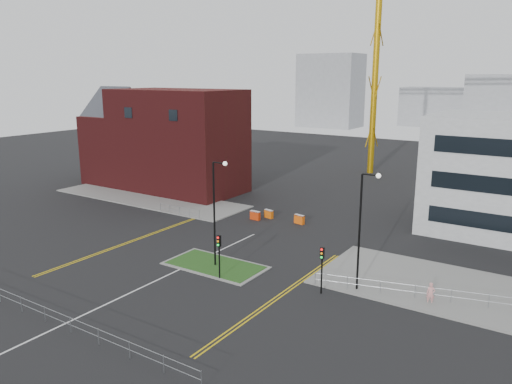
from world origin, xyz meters
TOP-DOWN VIEW (x-y plane):
  - ground at (0.00, 0.00)m, footprint 200.00×200.00m
  - pavement_left at (-20.00, 22.00)m, footprint 28.00×8.00m
  - pavement_right at (22.00, 14.00)m, footprint 24.00×10.00m
  - island_kerb at (2.00, 8.00)m, footprint 8.60×4.60m
  - grass_island at (2.00, 8.00)m, footprint 8.00×4.00m
  - brick_building at (-22.97, 28.00)m, footprint 24.20×10.07m
  - tower_crane at (3.74, 55.33)m, footprint 52.97×4.00m
  - streetlamp_island at (2.22, 8.00)m, footprint 1.46×0.36m
  - streetlamp_right_near at (14.22, 10.00)m, footprint 1.46×0.36m
  - traffic_light_island at (4.00, 5.98)m, footprint 0.28×0.33m
  - traffic_light_right at (12.00, 7.98)m, footprint 0.28×0.33m
  - railing_front at (0.00, -6.00)m, footprint 24.05×0.05m
  - railing_left at (-11.00, 18.00)m, footprint 6.05×0.05m
  - railing_right at (20.50, 11.50)m, footprint 19.05×5.05m
  - centre_line at (0.00, 2.00)m, footprint 0.15×30.00m
  - yellow_left_a at (-9.00, 10.00)m, footprint 0.12×24.00m
  - yellow_left_b at (-8.70, 10.00)m, footprint 0.12×24.00m
  - yellow_right_a at (9.50, 6.00)m, footprint 0.12×20.00m
  - yellow_right_b at (9.80, 6.00)m, footprint 0.12×20.00m
  - skyline_a at (-40.00, 120.00)m, footprint 18.00×12.00m
  - skyline_d at (-8.00, 140.00)m, footprint 30.00×12.00m
  - pedestrian at (19.28, 10.64)m, footprint 0.67×0.52m
  - barrier_left at (-2.81, 21.49)m, footprint 1.23×0.49m
  - barrier_mid at (-1.91, 22.93)m, footprint 1.19×0.62m
  - barrier_right at (2.08, 22.85)m, footprint 1.25×0.62m

SIDE VIEW (x-z plane):
  - ground at x=0.00m, z-range 0.00..0.00m
  - centre_line at x=0.00m, z-range 0.00..0.01m
  - yellow_left_a at x=-9.00m, z-range 0.00..0.01m
  - yellow_left_b at x=-8.70m, z-range 0.00..0.01m
  - yellow_right_a at x=9.50m, z-range 0.00..0.01m
  - yellow_right_b at x=9.80m, z-range 0.00..0.01m
  - island_kerb at x=2.00m, z-range 0.00..0.08m
  - pavement_left at x=-20.00m, z-range 0.00..0.12m
  - pavement_right at x=22.00m, z-range 0.00..0.12m
  - grass_island at x=2.00m, z-range 0.00..0.12m
  - barrier_mid at x=-1.91m, z-range 0.04..1.00m
  - barrier_right at x=2.08m, z-range 0.04..1.05m
  - barrier_left at x=-2.81m, z-range 0.04..1.06m
  - railing_left at x=-11.00m, z-range 0.19..1.29m
  - railing_right at x=20.50m, z-range 0.23..1.33m
  - railing_front at x=0.00m, z-range 0.23..1.33m
  - pedestrian at x=19.28m, z-range 0.00..1.62m
  - traffic_light_island at x=4.00m, z-range 0.74..4.39m
  - traffic_light_right at x=12.00m, z-range 0.74..4.39m
  - streetlamp_island at x=2.22m, z-range 0.82..10.00m
  - streetlamp_right_near at x=14.22m, z-range 0.82..10.00m
  - skyline_d at x=-8.00m, z-range 0.00..12.00m
  - brick_building at x=-22.97m, z-range -0.27..13.97m
  - skyline_a at x=-40.00m, z-range 0.00..22.00m
  - tower_crane at x=3.74m, z-range 7.34..46.05m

